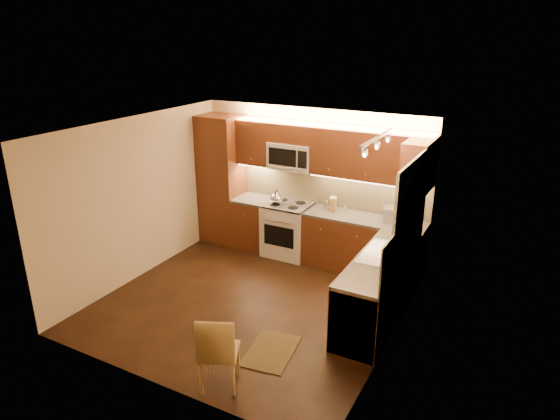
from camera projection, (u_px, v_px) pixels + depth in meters
The scene contains 37 objects.
floor at pixel (253, 301), 7.09m from camera, with size 4.00×4.00×0.01m, color black.
ceiling at pixel (249, 128), 6.23m from camera, with size 4.00×4.00×0.01m, color beige.
wall_back at pixel (313, 183), 8.31m from camera, with size 4.00×0.01×2.50m, color beige.
wall_front at pixel (149, 284), 5.00m from camera, with size 4.00×0.01×2.50m, color beige.
wall_left at pixel (139, 198), 7.54m from camera, with size 0.01×4.00×2.50m, color beige.
wall_right at pixel (397, 250), 5.77m from camera, with size 0.01×4.00×2.50m, color beige.
pantry at pixel (222, 180), 8.83m from camera, with size 0.70×0.60×2.30m, color #4F2811.
base_cab_back_left at pixel (254, 223), 8.79m from camera, with size 0.62×0.60×0.86m, color #4F2811.
counter_back_left at pixel (254, 199), 8.63m from camera, with size 0.62×0.60×0.04m, color #34332F.
base_cab_back_right at pixel (363, 245), 7.89m from camera, with size 1.92×0.60×0.86m, color #4F2811.
counter_back_right at pixel (364, 219), 7.73m from camera, with size 1.92×0.60×0.04m, color #34332F.
base_cab_right at pixel (378, 291), 6.52m from camera, with size 0.60×2.00×0.86m, color #4F2811.
counter_right at pixel (380, 260), 6.36m from camera, with size 0.60×2.00×0.04m, color #34332F.
dishwasher at pixel (360, 316), 5.94m from camera, with size 0.58×0.60×0.84m, color silver.
backsplash_back at pixel (332, 189), 8.17m from camera, with size 3.30×0.02×0.60m, color tan.
backsplash_right at pixel (405, 241), 6.12m from camera, with size 0.02×2.00×0.60m, color tan.
upper_cab_back_left at pixel (256, 142), 8.39m from camera, with size 0.62×0.35×0.75m, color #4F2811.
upper_cab_back_right at pixel (371, 156), 7.49m from camera, with size 1.92×0.35×0.75m, color #4F2811.
upper_cab_bridge at pixel (293, 133), 8.01m from camera, with size 0.76×0.35×0.31m, color #4F2811.
upper_cab_right_corner at pixel (416, 168), 6.79m from camera, with size 0.35×0.50×0.75m, color #4F2811.
stove at pixel (288, 229), 8.45m from camera, with size 0.76×0.65×0.92m, color silver, non-canonical shape.
microwave at pixel (292, 156), 8.13m from camera, with size 0.76×0.38×0.44m, color silver, non-canonical shape.
window_frame at pixel (410, 207), 6.11m from camera, with size 0.03×1.44×1.24m, color silver.
window_blinds at pixel (409, 207), 6.12m from camera, with size 0.02×1.36×1.16m, color silver.
sink at pixel (384, 249), 6.45m from camera, with size 0.52×0.86×0.15m, color silver, non-canonical shape.
faucet at pixel (398, 246), 6.35m from camera, with size 0.20×0.04×0.30m, color silver, non-canonical shape.
track_light_bar at pixel (377, 138), 5.89m from camera, with size 0.04×1.20×0.03m, color silver.
kettle at pixel (276, 197), 8.26m from camera, with size 0.22×0.22×0.25m, color silver, non-canonical shape.
toaster_oven at pixel (395, 214), 7.57m from camera, with size 0.36×0.27×0.22m, color silver.
knife_block at pixel (333, 204), 8.01m from camera, with size 0.10×0.16×0.23m, color #AB8B4D.
spice_jar_a at pixel (324, 206), 8.13m from camera, with size 0.05×0.05×0.08m, color silver.
spice_jar_b at pixel (335, 207), 8.05m from camera, with size 0.05×0.05×0.10m, color brown.
spice_jar_c at pixel (345, 208), 8.01m from camera, with size 0.04×0.04×0.11m, color silver.
spice_jar_d at pixel (326, 203), 8.24m from camera, with size 0.05×0.05×0.09m, color olive.
soap_bottle at pixel (417, 230), 6.99m from camera, with size 0.10×0.10×0.22m, color #AEAEB2.
rug at pixel (271, 351), 5.98m from camera, with size 0.53×0.80×0.01m, color black.
dining_chair at pixel (219, 350), 5.27m from camera, with size 0.40×0.40×0.91m, color #AB8B4D, non-canonical shape.
Camera 1 is at (3.27, -5.29, 3.67)m, focal length 31.64 mm.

